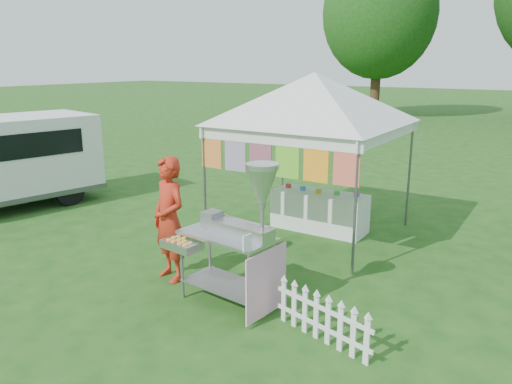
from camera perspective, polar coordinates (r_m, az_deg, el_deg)
The scene contains 7 objects.
ground at distance 6.95m, azimuth -7.03°, elevation -12.66°, with size 120.00×120.00×0.00m, color #1C4B15.
canopy_main at distance 9.14m, azimuth 6.72°, elevation 13.37°, with size 4.24×4.24×3.45m.
tree_left at distance 30.53m, azimuth 13.94°, elevation 19.26°, with size 6.40×6.40×9.53m.
donut_cart at distance 6.37m, azimuth -1.98°, elevation -3.70°, with size 1.52×0.94×1.99m.
vendor at distance 7.44m, azimuth -9.89°, elevation -3.11°, with size 0.68×0.45×1.87m, color red.
picket_fence at distance 6.02m, azimuth 7.56°, elevation -14.18°, with size 1.39×0.42×0.56m.
display_table at distance 9.74m, azimuth 7.25°, elevation -2.19°, with size 1.80×0.70×0.75m, color white.
Camera 1 is at (3.98, -4.73, 3.18)m, focal length 35.00 mm.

